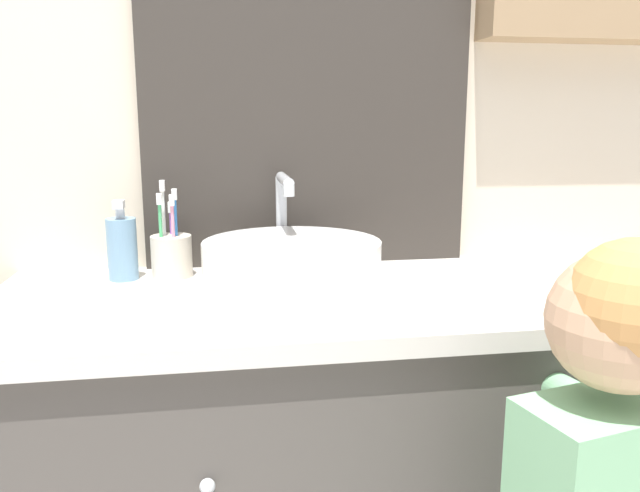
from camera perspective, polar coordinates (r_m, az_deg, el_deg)
wall_back at (r=1.46m, az=4.17°, el=18.06°), size 3.20×0.18×2.50m
vanity_counter at (r=1.36m, az=5.09°, el=-20.11°), size 1.46×0.54×0.79m
sink_basin at (r=1.18m, az=-2.55°, el=-1.69°), size 0.34×0.39×0.21m
toothbrush_holder at (r=1.33m, az=-13.43°, el=-0.64°), size 0.08×0.08×0.20m
soap_dispenser at (r=1.33m, az=-17.64°, el=-0.14°), size 0.06×0.06×0.16m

